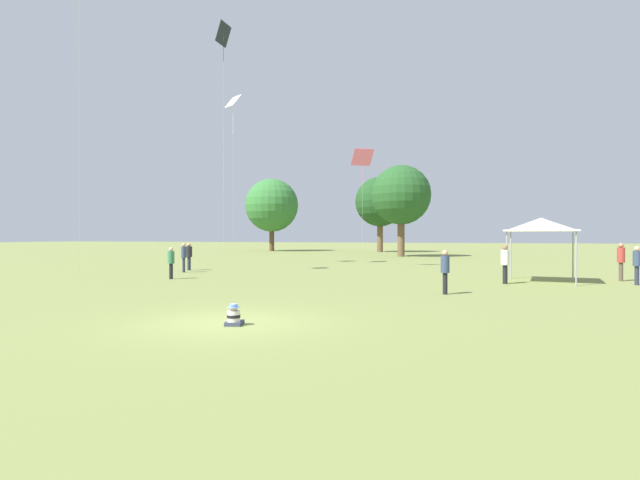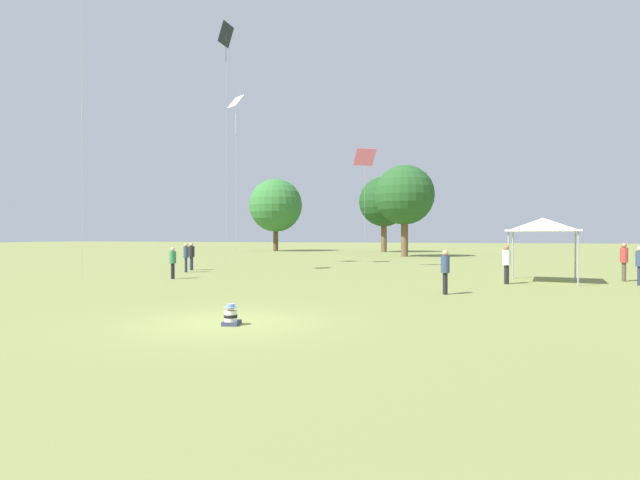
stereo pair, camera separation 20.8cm
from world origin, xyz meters
The scene contains 16 objects.
ground_plane centered at (0.00, 0.00, 0.00)m, with size 300.00×300.00×0.00m, color olive.
seated_toddler centered at (0.30, -0.36, 0.22)m, with size 0.50×0.57×0.54m.
person_standing_0 centered at (4.84, 7.90, 1.00)m, with size 0.41×0.41×1.66m.
person_standing_1 centered at (12.65, 16.12, 1.13)m, with size 0.47×0.47×1.86m.
person_standing_2 centered at (-10.89, 14.77, 1.08)m, with size 0.35×0.35×1.76m.
person_standing_3 centered at (-11.61, 16.48, 1.03)m, with size 0.41×0.41×1.75m.
person_standing_4 centered at (7.20, 12.96, 1.06)m, with size 0.49×0.49×1.77m.
person_standing_5 centered at (12.79, 14.12, 1.05)m, with size 0.36×0.36×1.74m.
person_standing_6 centered at (-8.91, 10.54, 0.96)m, with size 0.46×0.46×1.62m.
canopy_tent centered at (8.89, 14.57, 2.72)m, with size 3.54×3.54×3.07m.
kite_0 centered at (-11.12, 20.13, 16.06)m, with size 0.51×1.49×17.13m.
kite_4 centered at (-11.68, 22.67, 12.07)m, with size 1.44×1.28×12.88m.
kite_5 centered at (-1.69, 22.70, 7.60)m, with size 1.73×1.59×8.21m.
distant_tree_0 centered at (-6.73, 56.02, 6.84)m, with size 6.79×6.79×10.28m.
distant_tree_1 centered at (-1.78, 41.76, 6.52)m, with size 6.32×6.32×9.72m.
distant_tree_2 centered at (-22.62, 55.72, 6.64)m, with size 7.73×7.73×10.53m.
Camera 2 is at (6.20, -11.29, 2.20)m, focal length 28.00 mm.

